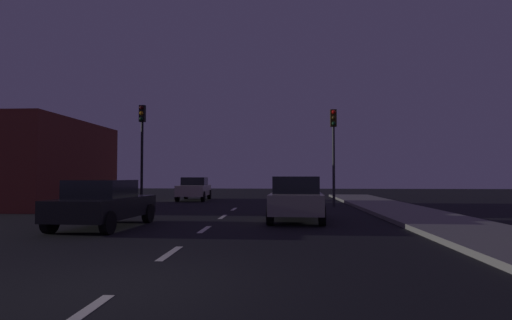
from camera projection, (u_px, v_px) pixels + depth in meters
The scene contains 13 objects.
ground_plane at pixel (208, 227), 12.86m from camera, with size 80.00×80.00×0.00m, color black.
sidewalk_curb_right at pixel (455, 226), 12.40m from camera, with size 3.00×40.00×0.15m, color gray.
lane_stripe_nearest at pixel (80, 315), 4.68m from camera, with size 0.16×1.60×0.01m, color silver.
lane_stripe_second at pixel (170, 253), 8.47m from camera, with size 0.16×1.60×0.01m, color silver.
lane_stripe_third at pixel (205, 229), 12.26m from camera, with size 0.16×1.60×0.01m, color silver.
lane_stripe_fourth at pixel (223, 217), 16.05m from camera, with size 0.16×1.60×0.01m, color silver.
lane_stripe_fifth at pixel (234, 209), 19.84m from camera, with size 0.16×1.60×0.01m, color silver.
traffic_signal_left at pixel (142, 136), 22.18m from camera, with size 0.32×0.38×5.41m.
traffic_signal_right at pixel (334, 139), 21.53m from camera, with size 0.32×0.38×5.08m.
car_stopped_ahead at pixel (296, 198), 14.71m from camera, with size 2.04×4.19×1.57m.
car_adjacent_lane at pixel (104, 203), 12.69m from camera, with size 2.11×4.09×1.47m.
car_oncoming_far at pixel (194, 189), 27.26m from camera, with size 2.00×4.18×1.51m.
storefront_left at pixel (32, 164), 21.78m from camera, with size 5.71×8.50×4.46m, color maroon.
Camera 1 is at (2.29, -5.82, 1.58)m, focal length 28.97 mm.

